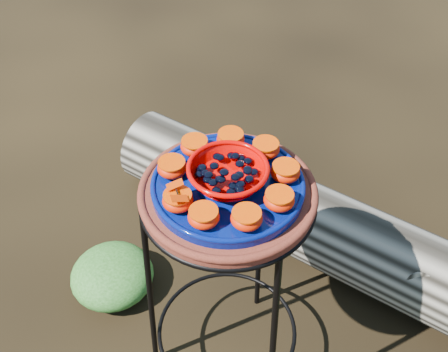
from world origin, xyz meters
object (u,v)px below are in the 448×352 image
at_px(driftwood_log, 303,219).
at_px(red_bowl, 228,175).
at_px(terracotta_saucer, 228,195).
at_px(plant_stand, 227,290).
at_px(cobalt_plate, 228,186).

bearing_deg(driftwood_log, red_bowl, -93.79).
relative_size(red_bowl, driftwood_log, 0.12).
relative_size(terracotta_saucer, red_bowl, 2.33).
distance_m(plant_stand, terracotta_saucer, 0.37).
bearing_deg(plant_stand, cobalt_plate, 0.00).
xyz_separation_m(plant_stand, terracotta_saucer, (0.00, 0.00, 0.37)).
relative_size(plant_stand, red_bowl, 4.15).
height_order(plant_stand, red_bowl, red_bowl).
xyz_separation_m(cobalt_plate, red_bowl, (0.00, 0.00, 0.03)).
xyz_separation_m(plant_stand, cobalt_plate, (0.00, 0.00, 0.39)).
bearing_deg(terracotta_saucer, driftwood_log, 86.21).
xyz_separation_m(terracotta_saucer, red_bowl, (0.00, 0.00, 0.06)).
relative_size(terracotta_saucer, cobalt_plate, 1.17).
bearing_deg(terracotta_saucer, cobalt_plate, 0.00).
bearing_deg(red_bowl, cobalt_plate, 0.00).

